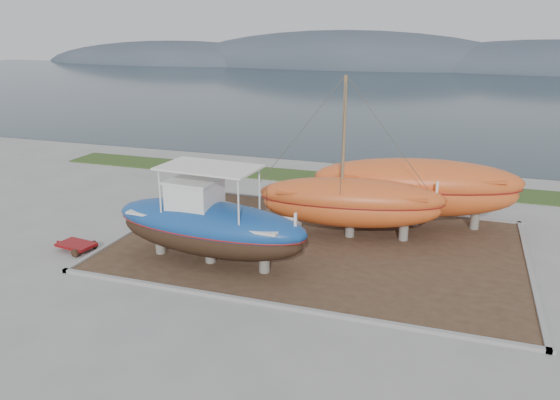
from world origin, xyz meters
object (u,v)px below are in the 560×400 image
(orange_sailboat, at_px, (353,159))
(red_trailer, at_px, (77,247))
(orange_bare_hull, at_px, (416,194))
(blue_caique, at_px, (209,215))
(white_dinghy, at_px, (216,216))

(orange_sailboat, bearing_deg, red_trailer, -162.46)
(orange_bare_hull, bearing_deg, orange_sailboat, -146.84)
(orange_bare_hull, bearing_deg, blue_caique, -145.80)
(orange_sailboat, bearing_deg, blue_caique, -144.42)
(white_dinghy, height_order, orange_sailboat, orange_sailboat)
(orange_sailboat, distance_m, orange_bare_hull, 4.33)
(blue_caique, height_order, orange_sailboat, orange_sailboat)
(blue_caique, xyz_separation_m, white_dinghy, (-1.51, 3.76, -1.44))
(blue_caique, bearing_deg, white_dinghy, 116.08)
(white_dinghy, distance_m, orange_sailboat, 7.33)
(orange_bare_hull, relative_size, red_trailer, 4.10)
(blue_caique, distance_m, orange_sailboat, 7.21)
(orange_bare_hull, xyz_separation_m, red_trailer, (-14.17, -8.13, -1.56))
(white_dinghy, bearing_deg, red_trailer, -132.28)
(white_dinghy, xyz_separation_m, orange_sailboat, (6.54, 1.12, 3.12))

